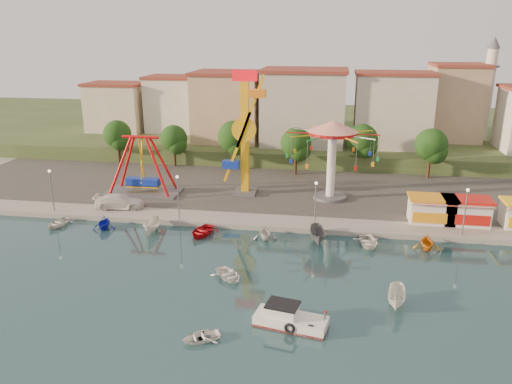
% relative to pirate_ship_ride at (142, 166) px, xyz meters
% --- Properties ---
extents(ground, '(200.00, 200.00, 0.00)m').
position_rel_pirate_ship_ride_xyz_m(ground, '(15.73, -21.63, -4.39)').
color(ground, '#153239').
rests_on(ground, ground).
extents(quay_deck, '(200.00, 100.00, 0.60)m').
position_rel_pirate_ship_ride_xyz_m(quay_deck, '(15.73, 40.37, -4.09)').
color(quay_deck, '#9E998E').
rests_on(quay_deck, ground).
extents(asphalt_pad, '(90.00, 28.00, 0.01)m').
position_rel_pirate_ship_ride_xyz_m(asphalt_pad, '(15.73, 8.37, -3.79)').
color(asphalt_pad, '#4C4944').
rests_on(asphalt_pad, quay_deck).
extents(hill_terrace, '(200.00, 60.00, 3.00)m').
position_rel_pirate_ship_ride_xyz_m(hill_terrace, '(15.73, 45.37, -2.89)').
color(hill_terrace, '#384C26').
rests_on(hill_terrace, ground).
extents(pirate_ship_ride, '(10.00, 5.00, 8.00)m').
position_rel_pirate_ship_ride_xyz_m(pirate_ship_ride, '(0.00, 0.00, 0.00)').
color(pirate_ship_ride, '#59595E').
rests_on(pirate_ship_ride, quay_deck).
extents(kamikaze_tower, '(4.46, 3.10, 16.50)m').
position_rel_pirate_ship_ride_xyz_m(kamikaze_tower, '(14.02, 1.63, 4.18)').
color(kamikaze_tower, '#59595E').
rests_on(kamikaze_tower, quay_deck).
extents(wave_swinger, '(11.60, 11.60, 10.40)m').
position_rel_pirate_ship_ride_xyz_m(wave_swinger, '(25.25, 1.69, 3.80)').
color(wave_swinger, '#59595E').
rests_on(wave_swinger, quay_deck).
extents(booth_left, '(5.40, 3.78, 3.08)m').
position_rel_pirate_ship_ride_xyz_m(booth_left, '(36.98, -5.14, -2.23)').
color(booth_left, white).
rests_on(booth_left, quay_deck).
extents(booth_mid, '(5.40, 3.78, 3.08)m').
position_rel_pirate_ship_ride_xyz_m(booth_mid, '(40.76, -5.14, -2.23)').
color(booth_mid, white).
rests_on(booth_mid, quay_deck).
extents(lamp_post_0, '(0.14, 0.14, 5.00)m').
position_rel_pirate_ship_ride_xyz_m(lamp_post_0, '(-8.27, -8.63, -1.29)').
color(lamp_post_0, '#59595E').
rests_on(lamp_post_0, quay_deck).
extents(lamp_post_1, '(0.14, 0.14, 5.00)m').
position_rel_pirate_ship_ride_xyz_m(lamp_post_1, '(7.73, -8.63, -1.29)').
color(lamp_post_1, '#59595E').
rests_on(lamp_post_1, quay_deck).
extents(lamp_post_2, '(0.14, 0.14, 5.00)m').
position_rel_pirate_ship_ride_xyz_m(lamp_post_2, '(23.73, -8.63, -1.29)').
color(lamp_post_2, '#59595E').
rests_on(lamp_post_2, quay_deck).
extents(lamp_post_3, '(0.14, 0.14, 5.00)m').
position_rel_pirate_ship_ride_xyz_m(lamp_post_3, '(39.73, -8.63, -1.29)').
color(lamp_post_3, '#59595E').
rests_on(lamp_post_3, quay_deck).
extents(tree_0, '(4.60, 4.60, 7.19)m').
position_rel_pirate_ship_ride_xyz_m(tree_0, '(-10.27, 15.35, 1.08)').
color(tree_0, '#382314').
rests_on(tree_0, quay_deck).
extents(tree_1, '(4.35, 4.35, 6.80)m').
position_rel_pirate_ship_ride_xyz_m(tree_1, '(-0.27, 14.62, 0.81)').
color(tree_1, '#382314').
rests_on(tree_1, quay_deck).
extents(tree_2, '(5.02, 5.02, 7.85)m').
position_rel_pirate_ship_ride_xyz_m(tree_2, '(9.73, 14.18, 1.52)').
color(tree_2, '#382314').
rests_on(tree_2, quay_deck).
extents(tree_3, '(4.68, 4.68, 7.32)m').
position_rel_pirate_ship_ride_xyz_m(tree_3, '(19.73, 12.74, 1.16)').
color(tree_3, '#382314').
rests_on(tree_3, quay_deck).
extents(tree_4, '(4.86, 4.86, 7.60)m').
position_rel_pirate_ship_ride_xyz_m(tree_4, '(29.73, 15.73, 1.35)').
color(tree_4, '#382314').
rests_on(tree_4, quay_deck).
extents(tree_5, '(4.83, 4.83, 7.54)m').
position_rel_pirate_ship_ride_xyz_m(tree_5, '(39.73, 13.91, 1.31)').
color(tree_5, '#382314').
rests_on(tree_5, quay_deck).
extents(building_0, '(9.26, 9.53, 11.87)m').
position_rel_pirate_ship_ride_xyz_m(building_0, '(-17.64, 24.44, 4.54)').
color(building_0, beige).
rests_on(building_0, hill_terrace).
extents(building_1, '(12.33, 9.01, 8.63)m').
position_rel_pirate_ship_ride_xyz_m(building_1, '(-5.59, 29.76, 2.92)').
color(building_1, silver).
rests_on(building_1, hill_terrace).
extents(building_2, '(11.95, 9.28, 11.23)m').
position_rel_pirate_ship_ride_xyz_m(building_2, '(7.55, 30.33, 4.22)').
color(building_2, tan).
rests_on(building_2, hill_terrace).
extents(building_3, '(12.59, 10.50, 9.20)m').
position_rel_pirate_ship_ride_xyz_m(building_3, '(21.34, 27.18, 3.20)').
color(building_3, beige).
rests_on(building_3, hill_terrace).
extents(building_4, '(10.75, 9.23, 9.24)m').
position_rel_pirate_ship_ride_xyz_m(building_4, '(34.81, 30.58, 3.22)').
color(building_4, beige).
rests_on(building_4, hill_terrace).
extents(building_5, '(12.77, 10.96, 11.21)m').
position_rel_pirate_ship_ride_xyz_m(building_5, '(48.10, 28.71, 4.21)').
color(building_5, tan).
rests_on(building_5, hill_terrace).
extents(minaret, '(2.80, 2.80, 18.00)m').
position_rel_pirate_ship_ride_xyz_m(minaret, '(51.73, 32.37, 8.15)').
color(minaret, silver).
rests_on(minaret, hill_terrace).
extents(cabin_motorboat, '(5.91, 3.17, 1.97)m').
position_rel_pirate_ship_ride_xyz_m(cabin_motorboat, '(22.70, -28.35, -3.87)').
color(cabin_motorboat, white).
rests_on(cabin_motorboat, ground).
extents(rowboat_a, '(4.19, 4.26, 0.72)m').
position_rel_pirate_ship_ride_xyz_m(rowboat_a, '(16.45, -21.48, -4.03)').
color(rowboat_a, white).
rests_on(rowboat_a, ground).
extents(rowboat_b, '(3.52, 3.22, 0.60)m').
position_rel_pirate_ship_ride_xyz_m(rowboat_b, '(16.49, -31.28, -4.10)').
color(rowboat_b, white).
rests_on(rowboat_b, ground).
extents(skiff, '(1.97, 4.01, 1.49)m').
position_rel_pirate_ship_ride_xyz_m(skiff, '(31.21, -23.98, -3.65)').
color(skiff, silver).
rests_on(skiff, ground).
extents(van, '(6.34, 3.46, 1.74)m').
position_rel_pirate_ship_ride_xyz_m(van, '(-0.72, -6.34, -2.92)').
color(van, white).
rests_on(van, quay_deck).
extents(moored_boat_0, '(2.93, 3.85, 0.75)m').
position_rel_pirate_ship_ride_xyz_m(moored_boat_0, '(-6.03, -11.83, -4.02)').
color(moored_boat_0, silver).
rests_on(moored_boat_0, ground).
extents(moored_boat_1, '(3.03, 3.36, 1.56)m').
position_rel_pirate_ship_ride_xyz_m(moored_boat_1, '(-0.25, -11.83, -3.61)').
color(moored_boat_1, '#141CB3').
rests_on(moored_boat_1, ground).
extents(moored_boat_2, '(1.47, 3.82, 1.47)m').
position_rel_pirate_ship_ride_xyz_m(moored_boat_2, '(5.59, -11.83, -3.66)').
color(moored_boat_2, silver).
rests_on(moored_boat_2, ground).
extents(moored_boat_3, '(3.66, 4.56, 0.84)m').
position_rel_pirate_ship_ride_xyz_m(moored_boat_3, '(11.32, -11.83, -3.97)').
color(moored_boat_3, red).
rests_on(moored_boat_3, ground).
extents(moored_boat_4, '(3.28, 3.56, 1.56)m').
position_rel_pirate_ship_ride_xyz_m(moored_boat_4, '(18.47, -11.83, -3.61)').
color(moored_boat_4, silver).
rests_on(moored_boat_4, ground).
extents(moored_boat_5, '(2.10, 4.40, 1.64)m').
position_rel_pirate_ship_ride_xyz_m(moored_boat_5, '(24.19, -11.83, -3.57)').
color(moored_boat_5, '#5C5D61').
rests_on(moored_boat_5, ground).
extents(moored_boat_6, '(3.38, 4.32, 0.81)m').
position_rel_pirate_ship_ride_xyz_m(moored_boat_6, '(29.57, -11.83, -3.99)').
color(moored_boat_6, white).
rests_on(moored_boat_6, ground).
extents(moored_boat_7, '(2.86, 3.27, 1.66)m').
position_rel_pirate_ship_ride_xyz_m(moored_boat_7, '(35.52, -11.83, -3.56)').
color(moored_boat_7, orange).
rests_on(moored_boat_7, ground).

